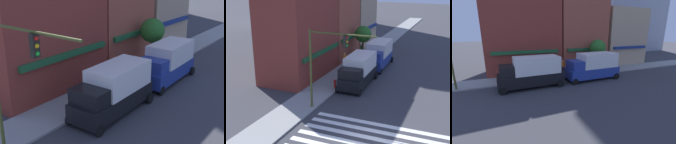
% 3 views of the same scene
% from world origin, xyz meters
% --- Properties ---
extents(storefront_row, '(24.88, 5.30, 15.09)m').
position_xyz_m(storefront_row, '(16.87, 11.50, 6.86)').
color(storefront_row, maroon).
rests_on(storefront_row, ground_plane).
extents(box_truck_black, '(6.26, 2.42, 3.04)m').
position_xyz_m(box_truck_black, '(10.20, 4.70, 1.59)').
color(box_truck_black, black).
rests_on(box_truck_black, ground_plane).
extents(box_truck_blue, '(6.26, 2.42, 3.04)m').
position_xyz_m(box_truck_blue, '(17.24, 4.70, 1.59)').
color(box_truck_blue, navy).
rests_on(box_truck_blue, ground_plane).
extents(pedestrian_grey_coat, '(0.32, 0.32, 1.77)m').
position_xyz_m(pedestrian_grey_coat, '(15.27, 6.68, 1.07)').
color(pedestrian_grey_coat, '#23232D').
rests_on(pedestrian_grey_coat, sidewalk_left).
extents(pedestrian_orange_vest, '(0.32, 0.32, 1.77)m').
position_xyz_m(pedestrian_orange_vest, '(14.82, 8.10, 1.07)').
color(pedestrian_orange_vest, '#23232D').
rests_on(pedestrian_orange_vest, sidewalk_left).
extents(pedestrian_green_top, '(0.32, 0.32, 1.77)m').
position_xyz_m(pedestrian_green_top, '(20.25, 7.88, 1.07)').
color(pedestrian_green_top, '#23232D').
rests_on(pedestrian_green_top, sidewalk_left).
extents(fire_hydrant, '(0.24, 0.24, 0.84)m').
position_xyz_m(fire_hydrant, '(8.17, 6.40, 0.61)').
color(fire_hydrant, red).
rests_on(fire_hydrant, sidewalk_left).
extents(street_tree, '(2.16, 2.16, 4.26)m').
position_xyz_m(street_tree, '(19.68, 7.50, 3.30)').
color(street_tree, brown).
rests_on(street_tree, sidewalk_left).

